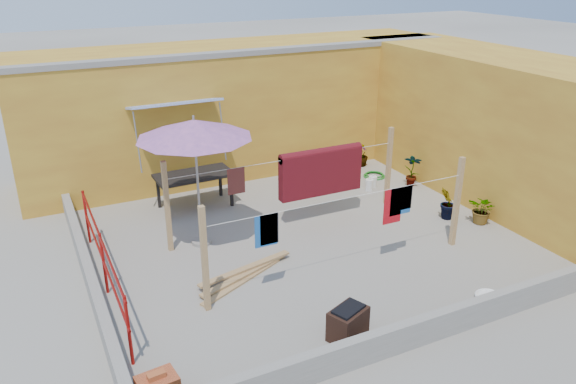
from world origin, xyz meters
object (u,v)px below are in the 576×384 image
object	(u,v)px
brazier	(348,323)
green_hose	(374,175)
patio_umbrella	(194,130)
water_jug_b	(369,185)
plant_back_a	(329,164)
white_basin	(489,297)
water_jug_a	(373,182)
outdoor_table	(194,177)

from	to	relation	value
brazier	green_hose	xyz separation A→B (m)	(4.11, 5.34, -0.21)
green_hose	patio_umbrella	bearing A→B (deg)	-163.20
water_jug_b	green_hose	size ratio (longest dim) A/B	0.56
brazier	plant_back_a	world-z (taller)	plant_back_a
white_basin	water_jug_a	size ratio (longest dim) A/B	1.43
water_jug_a	outdoor_table	bearing A→B (deg)	169.70
plant_back_a	white_basin	bearing A→B (deg)	-93.71
water_jug_a	water_jug_b	size ratio (longest dim) A/B	1.01
outdoor_table	plant_back_a	size ratio (longest dim) A/B	2.25
white_basin	water_jug_b	size ratio (longest dim) A/B	1.44
outdoor_table	green_hose	xyz separation A→B (m)	(4.68, -0.21, -0.67)
outdoor_table	white_basin	distance (m)	6.58
water_jug_a	green_hose	world-z (taller)	water_jug_a
brazier	white_basin	bearing A→B (deg)	-3.58
water_jug_b	green_hose	distance (m)	0.93
outdoor_table	water_jug_b	distance (m)	4.20
brazier	plant_back_a	xyz separation A→B (m)	(3.00, 5.78, 0.13)
white_basin	green_hose	bearing A→B (deg)	74.78
plant_back_a	brazier	bearing A→B (deg)	-117.43
white_basin	green_hose	size ratio (longest dim) A/B	0.81
outdoor_table	white_basin	bearing A→B (deg)	-60.93
green_hose	plant_back_a	bearing A→B (deg)	158.66
brazier	white_basin	xyz separation A→B (m)	(2.61, -0.16, -0.21)
patio_umbrella	brazier	bearing A→B (deg)	-75.21
outdoor_table	brazier	world-z (taller)	outdoor_table
outdoor_table	white_basin	xyz separation A→B (m)	(3.18, -5.72, -0.67)
patio_umbrella	outdoor_table	world-z (taller)	patio_umbrella
white_basin	green_hose	distance (m)	5.71
water_jug_a	plant_back_a	size ratio (longest dim) A/B	0.41
white_basin	water_jug_a	distance (m)	5.06
water_jug_b	brazier	bearing A→B (deg)	-126.87
brazier	green_hose	world-z (taller)	brazier
white_basin	water_jug_b	bearing A→B (deg)	79.68
outdoor_table	green_hose	distance (m)	4.73
brazier	plant_back_a	size ratio (longest dim) A/B	0.89
white_basin	patio_umbrella	bearing A→B (deg)	132.39
white_basin	water_jug_a	xyz separation A→B (m)	(1.07, 4.95, 0.10)
patio_umbrella	plant_back_a	size ratio (longest dim) A/B	3.52
plant_back_a	outdoor_table	bearing A→B (deg)	-176.41
green_hose	plant_back_a	xyz separation A→B (m)	(-1.11, 0.43, 0.34)
green_hose	plant_back_a	size ratio (longest dim) A/B	0.73
brazier	water_jug_a	distance (m)	6.04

